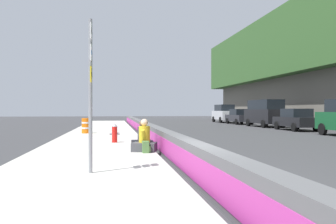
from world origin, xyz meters
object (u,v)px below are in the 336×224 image
(route_sign_post, at_px, (91,84))
(backpack, at_px, (146,147))
(parked_car_fourth, at_px, (296,119))
(parked_car_farther, at_px, (224,113))
(construction_barrel, at_px, (86,126))
(parked_car_far, at_px, (239,117))
(seated_person_foreground, at_px, (144,141))
(seated_person_middle, at_px, (142,139))
(fire_hydrant, at_px, (115,133))
(parked_car_midline, at_px, (265,113))

(route_sign_post, relative_size, backpack, 9.00)
(parked_car_fourth, bearing_deg, backpack, 135.68)
(backpack, bearing_deg, parked_car_farther, -22.74)
(construction_barrel, relative_size, parked_car_fourth, 0.21)
(parked_car_far, bearing_deg, parked_car_fourth, -179.57)
(seated_person_foreground, bearing_deg, seated_person_middle, -1.17)
(construction_barrel, xyz_separation_m, parked_car_far, (14.97, -15.76, 0.24))
(seated_person_foreground, bearing_deg, parked_car_far, -27.40)
(seated_person_foreground, bearing_deg, backpack, -178.40)
(route_sign_post, relative_size, parked_car_fourth, 0.79)
(fire_hydrant, relative_size, parked_car_fourth, 0.19)
(parked_car_midline, xyz_separation_m, parked_car_farther, (11.74, 0.17, -0.17))
(route_sign_post, bearing_deg, fire_hydrant, -4.33)
(route_sign_post, height_order, parked_car_farther, route_sign_post)
(backpack, bearing_deg, parked_car_midline, -34.44)
(seated_person_middle, distance_m, construction_barrel, 9.16)
(route_sign_post, xyz_separation_m, construction_barrel, (14.05, 1.20, -1.61))
(fire_hydrant, bearing_deg, parked_car_midline, -43.12)
(route_sign_post, bearing_deg, construction_barrel, 4.87)
(seated_person_middle, relative_size, parked_car_midline, 0.20)
(seated_person_middle, distance_m, parked_car_fourth, 17.43)
(backpack, bearing_deg, parked_car_fourth, -44.32)
(seated_person_foreground, relative_size, seated_person_middle, 1.10)
(backpack, xyz_separation_m, parked_car_far, (25.43, -12.94, 0.53))
(backpack, height_order, construction_barrel, construction_barrel)
(seated_person_foreground, xyz_separation_m, parked_car_farther, (30.38, -12.94, 0.68))
(route_sign_post, relative_size, construction_barrel, 3.79)
(construction_barrel, distance_m, parked_car_fourth, 16.11)
(seated_person_middle, height_order, parked_car_midline, parked_car_midline)
(construction_barrel, xyz_separation_m, parked_car_farther, (20.37, -15.75, 0.56))
(backpack, distance_m, parked_car_fourth, 18.65)
(route_sign_post, distance_m, seated_person_middle, 5.86)
(route_sign_post, bearing_deg, parked_car_fourth, -40.88)
(construction_barrel, bearing_deg, parked_car_midline, -61.53)
(route_sign_post, height_order, parked_car_fourth, route_sign_post)
(route_sign_post, relative_size, seated_person_foreground, 3.12)
(fire_hydrant, distance_m, parked_car_far, 25.61)
(backpack, height_order, parked_car_midline, parked_car_midline)
(parked_car_fourth, bearing_deg, parked_car_farther, 0.34)
(parked_car_fourth, xyz_separation_m, parked_car_far, (12.09, 0.09, 0.00))
(parked_car_midline, bearing_deg, construction_barrel, 118.47)
(seated_person_middle, xyz_separation_m, backpack, (-1.76, 0.01, -0.13))
(fire_hydrant, height_order, parked_car_farther, parked_car_farther)
(seated_person_middle, height_order, construction_barrel, seated_person_middle)
(parked_car_midline, distance_m, parked_car_farther, 11.74)
(parked_car_far, bearing_deg, backpack, 153.04)
(fire_hydrant, height_order, backpack, fire_hydrant)
(construction_barrel, distance_m, parked_car_midline, 18.12)
(parked_car_far, xyz_separation_m, parked_car_farther, (5.40, 0.01, 0.32))
(route_sign_post, xyz_separation_m, fire_hydrant, (7.58, -0.57, -1.65))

